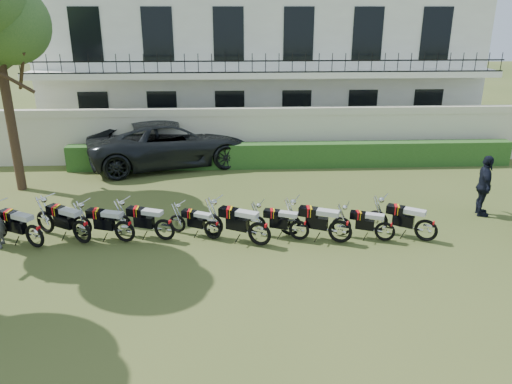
% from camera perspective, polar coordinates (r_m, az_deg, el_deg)
% --- Properties ---
extents(ground, '(100.00, 100.00, 0.00)m').
position_cam_1_polar(ground, '(13.77, 3.40, -6.10)').
color(ground, '#394A1D').
rests_on(ground, ground).
extents(perimeter_wall, '(30.00, 0.35, 2.30)m').
position_cam_1_polar(perimeter_wall, '(20.91, 1.17, 6.56)').
color(perimeter_wall, beige).
rests_on(perimeter_wall, ground).
extents(hedge, '(18.00, 0.60, 1.00)m').
position_cam_1_polar(hedge, '(20.40, 4.12, 4.22)').
color(hedge, '#1D4017').
rests_on(hedge, ground).
extents(building, '(20.40, 9.60, 7.40)m').
position_cam_1_polar(building, '(26.38, 0.30, 15.00)').
color(building, white).
rests_on(building, ground).
extents(motorcycle_0, '(1.88, 1.08, 1.13)m').
position_cam_1_polar(motorcycle_0, '(14.64, -24.04, -4.05)').
color(motorcycle_0, black).
rests_on(motorcycle_0, ground).
extents(motorcycle_1, '(1.86, 1.18, 1.15)m').
position_cam_1_polar(motorcycle_1, '(14.42, -19.35, -3.72)').
color(motorcycle_1, black).
rests_on(motorcycle_1, ground).
extents(motorcycle_2, '(1.90, 0.81, 1.07)m').
position_cam_1_polar(motorcycle_2, '(14.17, -14.82, -3.80)').
color(motorcycle_2, black).
rests_on(motorcycle_2, ground).
extents(motorcycle_3, '(1.89, 0.86, 1.08)m').
position_cam_1_polar(motorcycle_3, '(14.03, -10.44, -3.67)').
color(motorcycle_3, black).
rests_on(motorcycle_3, ground).
extents(motorcycle_4, '(1.55, 0.85, 0.92)m').
position_cam_1_polar(motorcycle_4, '(13.96, -4.99, -3.85)').
color(motorcycle_4, black).
rests_on(motorcycle_4, ground).
extents(motorcycle_5, '(1.95, 1.10, 1.16)m').
position_cam_1_polar(motorcycle_5, '(13.48, 0.41, -4.15)').
color(motorcycle_5, black).
rests_on(motorcycle_5, ground).
extents(motorcycle_6, '(1.74, 0.79, 0.99)m').
position_cam_1_polar(motorcycle_6, '(13.89, 4.97, -3.82)').
color(motorcycle_6, black).
rests_on(motorcycle_6, ground).
extents(motorcycle_7, '(1.98, 0.97, 1.14)m').
position_cam_1_polar(motorcycle_7, '(13.83, 9.64, -3.84)').
color(motorcycle_7, black).
rests_on(motorcycle_7, ground).
extents(motorcycle_8, '(1.68, 0.78, 0.96)m').
position_cam_1_polar(motorcycle_8, '(14.24, 14.57, -3.88)').
color(motorcycle_8, black).
rests_on(motorcycle_8, ground).
extents(motorcycle_9, '(1.77, 1.14, 1.10)m').
position_cam_1_polar(motorcycle_9, '(14.52, 18.93, -3.59)').
color(motorcycle_9, black).
rests_on(motorcycle_9, ground).
extents(suv, '(7.26, 4.79, 1.85)m').
position_cam_1_polar(suv, '(20.88, -9.62, 5.57)').
color(suv, black).
rests_on(suv, ground).
extents(officer_5, '(0.74, 1.21, 1.93)m').
position_cam_1_polar(officer_5, '(16.91, 24.64, 0.64)').
color(officer_5, black).
rests_on(officer_5, ground).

